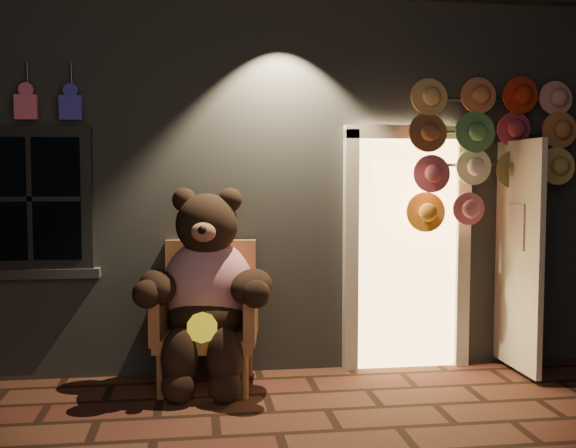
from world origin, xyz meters
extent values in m
plane|color=#502D1E|center=(0.00, 0.00, 0.00)|extent=(60.00, 60.00, 0.00)
cube|color=slate|center=(0.00, 4.00, 1.65)|extent=(7.00, 5.00, 3.30)
cube|color=black|center=(0.00, 4.00, 3.38)|extent=(7.30, 5.30, 0.16)
cube|color=black|center=(-1.90, 1.46, 1.55)|extent=(1.00, 0.10, 1.20)
cube|color=black|center=(-1.90, 1.43, 1.55)|extent=(0.82, 0.06, 1.02)
cube|color=slate|center=(-1.90, 1.46, 0.92)|extent=(1.10, 0.14, 0.08)
cube|color=#FFCC72|center=(1.35, 1.48, 1.05)|extent=(0.92, 0.10, 2.10)
cube|color=beige|center=(0.83, 1.44, 1.05)|extent=(0.12, 0.12, 2.20)
cube|color=beige|center=(1.87, 1.44, 1.05)|extent=(0.12, 0.12, 2.20)
cube|color=beige|center=(1.35, 1.44, 2.13)|extent=(1.16, 0.12, 0.12)
cube|color=beige|center=(2.25, 1.10, 1.05)|extent=(0.05, 0.80, 2.00)
cube|color=#EB607B|center=(-1.90, 1.38, 2.30)|extent=(0.18, 0.07, 0.20)
cylinder|color=#59595E|center=(-1.90, 1.44, 2.55)|extent=(0.02, 0.02, 0.25)
cube|color=#3A33B5|center=(-1.55, 1.38, 2.30)|extent=(0.18, 0.07, 0.20)
cylinder|color=#59595E|center=(-1.55, 1.44, 2.55)|extent=(0.02, 0.02, 0.25)
cube|color=#B47046|center=(-0.46, 1.10, 0.41)|extent=(0.87, 0.82, 0.11)
cube|color=#B47046|center=(-0.41, 1.43, 0.80)|extent=(0.78, 0.19, 0.78)
cube|color=#B47046|center=(-0.82, 1.13, 0.63)|extent=(0.18, 0.67, 0.44)
cube|color=#B47046|center=(-0.10, 1.03, 0.63)|extent=(0.18, 0.67, 0.44)
cylinder|color=#B47046|center=(-0.83, 0.84, 0.18)|extent=(0.06, 0.06, 0.36)
cylinder|color=#B47046|center=(-0.17, 0.75, 0.18)|extent=(0.06, 0.06, 0.36)
cylinder|color=#B47046|center=(-0.75, 1.46, 0.18)|extent=(0.06, 0.06, 0.36)
cylinder|color=#B47046|center=(-0.09, 1.37, 0.18)|extent=(0.06, 0.06, 0.36)
ellipsoid|color=#A91232|center=(-0.44, 1.16, 0.83)|extent=(0.82, 0.70, 0.79)
ellipsoid|color=black|center=(-0.46, 1.07, 0.60)|extent=(0.68, 0.60, 0.37)
sphere|color=black|center=(-0.45, 1.10, 1.35)|extent=(0.57, 0.57, 0.51)
sphere|color=black|center=(-0.63, 1.16, 1.54)|extent=(0.20, 0.20, 0.20)
sphere|color=black|center=(-0.26, 1.11, 1.54)|extent=(0.20, 0.20, 0.20)
ellipsoid|color=#986145|center=(-0.48, 0.87, 1.30)|extent=(0.22, 0.16, 0.16)
ellipsoid|color=black|center=(-0.85, 0.97, 0.86)|extent=(0.39, 0.56, 0.29)
ellipsoid|color=black|center=(-0.11, 0.87, 0.86)|extent=(0.49, 0.59, 0.29)
ellipsoid|color=black|center=(-0.68, 0.77, 0.33)|extent=(0.29, 0.29, 0.49)
ellipsoid|color=black|center=(-0.33, 0.72, 0.33)|extent=(0.29, 0.29, 0.49)
sphere|color=black|center=(-0.68, 0.70, 0.14)|extent=(0.26, 0.26, 0.26)
sphere|color=black|center=(-0.34, 0.65, 0.14)|extent=(0.26, 0.26, 0.26)
cylinder|color=yellow|center=(-0.50, 0.74, 0.58)|extent=(0.25, 0.13, 0.23)
cylinder|color=#59595E|center=(2.30, 1.38, 1.31)|extent=(0.04, 0.04, 2.61)
cylinder|color=#59595E|center=(2.01, 1.36, 2.42)|extent=(1.16, 0.03, 0.03)
cylinder|color=#59595E|center=(2.01, 1.36, 2.13)|extent=(1.16, 0.03, 0.03)
cylinder|color=#59595E|center=(2.01, 1.36, 1.84)|extent=(1.16, 0.03, 0.03)
cylinder|color=#DFA45E|center=(1.50, 1.30, 2.47)|extent=(0.33, 0.11, 0.33)
cylinder|color=#D27142|center=(1.89, 1.27, 2.47)|extent=(0.33, 0.11, 0.33)
cylinder|color=#AD2310|center=(2.27, 1.24, 2.47)|extent=(0.33, 0.11, 0.33)
cylinder|color=pink|center=(2.66, 1.30, 2.47)|extent=(0.33, 0.11, 0.33)
cylinder|color=brown|center=(1.50, 1.27, 2.13)|extent=(0.33, 0.11, 0.33)
cylinder|color=#568E52|center=(1.89, 1.24, 2.13)|extent=(0.33, 0.11, 0.33)
cylinder|color=#AA313F|center=(2.27, 1.30, 2.13)|extent=(0.33, 0.11, 0.33)
cylinder|color=#C4763E|center=(2.66, 1.27, 2.13)|extent=(0.33, 0.11, 0.33)
cylinder|color=#D65666|center=(1.50, 1.24, 1.79)|extent=(0.33, 0.11, 0.33)
cylinder|color=#F2E8C8|center=(1.89, 1.30, 1.79)|extent=(0.33, 0.11, 0.33)
cylinder|color=olive|center=(2.27, 1.27, 1.79)|extent=(0.33, 0.11, 0.33)
cylinder|color=#E4C25F|center=(2.66, 1.24, 1.79)|extent=(0.33, 0.11, 0.33)
cylinder|color=orange|center=(1.50, 1.30, 1.45)|extent=(0.33, 0.11, 0.33)
cylinder|color=#D56E7E|center=(1.89, 1.27, 1.45)|extent=(0.33, 0.11, 0.33)
camera|label=1|loc=(-0.56, -4.40, 1.73)|focal=42.00mm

